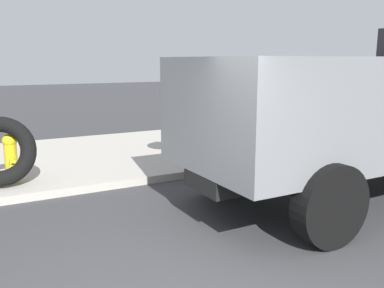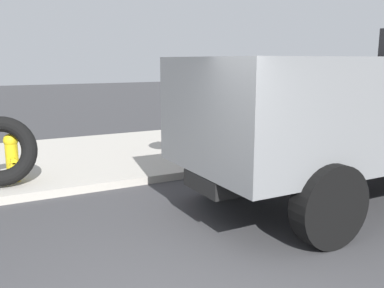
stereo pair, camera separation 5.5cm
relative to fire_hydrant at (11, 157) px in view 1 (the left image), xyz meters
The scene contains 4 objects.
sidewalk_curb 1.97m from the fire_hydrant, 59.90° to the left, with size 36.00×5.00×0.15m, color #ADA89E.
fire_hydrant is the anchor object (origin of this frame).
stop_sign 3.56m from the fire_hydrant, ahead, with size 0.76×0.08×2.03m.
dump_truck_gray 6.71m from the fire_hydrant, 29.23° to the right, with size 7.02×2.83×3.00m.
Camera 1 is at (-1.59, -3.30, 2.36)m, focal length 39.51 mm.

